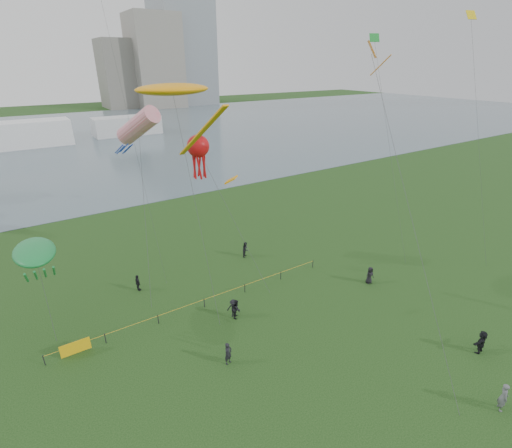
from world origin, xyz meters
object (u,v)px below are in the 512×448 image
kite_flyer (503,397)px  kite_octopus (198,147)px  fence (131,328)px  kite_stingray (173,90)px

kite_flyer → kite_octopus: bearing=62.6°
fence → kite_flyer: size_ratio=12.60×
kite_stingray → fence: bearing=-162.2°
kite_flyer → kite_stingray: kite_stingray is taller
kite_flyer → kite_octopus: kite_octopus is taller
fence → kite_flyer: 24.94m
fence → kite_octopus: 16.01m
kite_octopus → fence: bearing=-164.9°
kite_flyer → kite_stingray: (-10.77, 20.65, 16.23)m
fence → kite_octopus: (9.24, 6.21, 11.50)m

